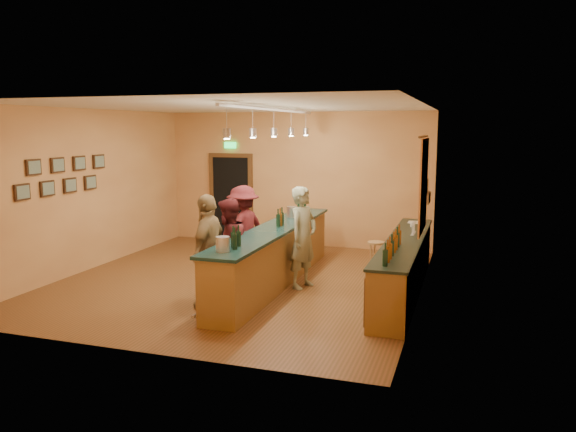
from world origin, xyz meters
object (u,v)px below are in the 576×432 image
(customer_a, at_px, (228,246))
(customer_c, at_px, (243,229))
(tasting_bar, at_px, (274,252))
(bar_stool, at_px, (376,249))
(back_counter, at_px, (404,265))
(customer_b, at_px, (209,251))
(bartender, at_px, (303,237))

(customer_a, relative_size, customer_c, 0.96)
(customer_a, height_order, customer_c, customer_c)
(tasting_bar, bearing_deg, bar_stool, 35.92)
(back_counter, xyz_separation_m, customer_a, (-2.85, -0.97, 0.34))
(customer_b, bearing_deg, bartender, 141.23)
(customer_b, height_order, bar_stool, customer_b)
(back_counter, distance_m, tasting_bar, 2.31)
(tasting_bar, xyz_separation_m, customer_a, (-0.55, -0.79, 0.22))
(back_counter, distance_m, bar_stool, 1.21)
(bartender, bearing_deg, bar_stool, -23.54)
(bartender, height_order, bar_stool, bartender)
(bar_stool, bearing_deg, customer_c, -169.13)
(tasting_bar, height_order, customer_a, customer_a)
(back_counter, relative_size, bartender, 2.52)
(customer_a, height_order, customer_b, customer_b)
(customer_b, xyz_separation_m, customer_c, (-0.35, 2.25, -0.05))
(tasting_bar, xyz_separation_m, customer_c, (-0.90, 0.71, 0.25))
(back_counter, height_order, bar_stool, back_counter)
(tasting_bar, relative_size, customer_a, 3.09)
(back_counter, xyz_separation_m, tasting_bar, (-2.30, -0.18, 0.12))
(tasting_bar, relative_size, customer_c, 2.98)
(bar_stool, bearing_deg, back_counter, -57.42)
(bartender, xyz_separation_m, customer_c, (-1.45, 0.72, -0.05))
(customer_b, distance_m, bar_stool, 3.53)
(back_counter, relative_size, tasting_bar, 0.89)
(bartender, distance_m, customer_b, 1.88)
(bartender, relative_size, customer_b, 1.00)
(tasting_bar, relative_size, bar_stool, 7.72)
(tasting_bar, relative_size, bartender, 2.82)
(bartender, distance_m, bar_stool, 1.69)
(customer_b, bearing_deg, customer_a, 177.09)
(customer_a, distance_m, customer_b, 0.76)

